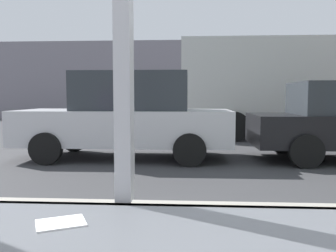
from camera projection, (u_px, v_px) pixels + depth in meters
ground_plane at (182, 149)px, 9.07m from camera, size 60.00×60.00×0.00m
building_facade_far at (187, 80)px, 21.40m from camera, size 28.00×1.20×4.68m
napkin_wrapper at (61, 223)px, 0.90m from camera, size 0.15×0.13×0.00m
parked_car_silver at (127, 116)px, 7.61m from camera, size 4.54×1.92×1.85m
box_truck at (279, 86)px, 11.40m from camera, size 6.65×2.44×3.12m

